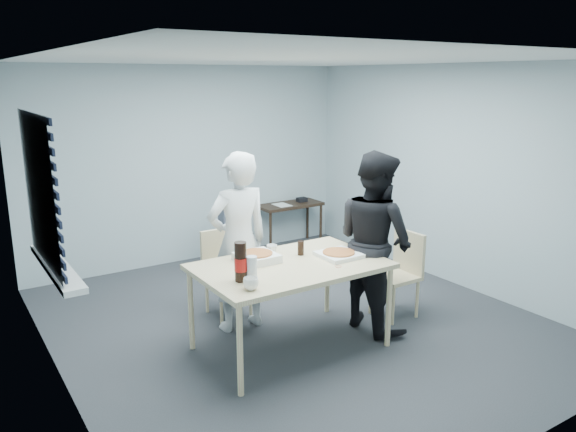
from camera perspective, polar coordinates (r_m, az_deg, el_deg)
room at (r=4.99m, az=-23.47°, el=1.21°), size 5.00×5.00×5.00m
dining_table at (r=5.06m, az=0.25°, el=-5.51°), size 1.67×1.06×0.81m
chair_far at (r=5.96m, az=-6.51°, el=-5.05°), size 0.42×0.42×0.89m
chair_right at (r=5.98m, az=11.41°, el=-5.16°), size 0.42×0.42×0.89m
person_white at (r=5.47m, az=-5.07°, el=-2.66°), size 0.65×0.42×1.77m
person_black at (r=5.55m, az=8.79°, el=-2.52°), size 0.47×0.86×1.77m
side_table at (r=8.24m, az=0.19°, el=0.74°), size 0.96×0.43×0.64m
stool at (r=7.16m, az=-5.64°, el=-2.46°), size 0.39×0.39×0.54m
backpack at (r=7.06m, az=-5.65°, el=0.03°), size 0.31×0.23×0.44m
pizza_box_a at (r=5.10m, az=-3.20°, el=-4.19°), size 0.34×0.34×0.08m
pizza_box_b at (r=5.25m, az=5.17°, el=-3.89°), size 0.35×0.35×0.05m
mug_a at (r=4.45m, az=-3.79°, el=-6.87°), size 0.17×0.17×0.10m
mug_b at (r=5.30m, az=-1.65°, el=-3.43°), size 0.10×0.10×0.09m
cola_glass at (r=5.27m, az=1.31°, el=-3.28°), size 0.07×0.07×0.13m
soda_bottle at (r=4.60m, az=-4.84°, el=-4.73°), size 0.10×0.10×0.33m
plastic_cups at (r=4.61m, az=-3.70°, el=-5.37°), size 0.10×0.10×0.21m
rubber_band at (r=4.99m, az=5.14°, el=-5.15°), size 0.06×0.06×0.00m
papers at (r=8.12m, az=-0.62°, el=1.14°), size 0.25×0.31×0.00m
black_box at (r=8.34m, az=1.41°, el=1.67°), size 0.17×0.15×0.06m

